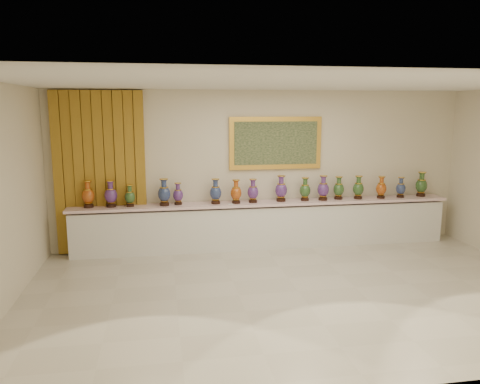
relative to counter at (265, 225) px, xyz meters
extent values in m
plane|color=beige|center=(0.00, -2.27, -0.44)|extent=(8.00, 8.00, 0.00)
plane|color=beige|center=(0.00, 0.23, 1.06)|extent=(8.00, 0.00, 8.00)
plane|color=white|center=(0.00, -2.27, 2.56)|extent=(8.00, 8.00, 0.00)
cube|color=gold|center=(-3.03, 0.17, 1.06)|extent=(1.64, 0.14, 2.95)
cube|color=gold|center=(0.24, 0.19, 1.57)|extent=(1.80, 0.06, 1.00)
cube|color=black|center=(0.24, 0.16, 1.57)|extent=(1.62, 0.02, 0.82)
cube|color=white|center=(0.00, 0.00, -0.03)|extent=(7.20, 0.42, 0.81)
cube|color=white|center=(0.00, -0.02, 0.44)|extent=(7.28, 0.48, 0.05)
cylinder|color=black|center=(-3.24, 0.02, 0.49)|extent=(0.17, 0.17, 0.05)
cone|color=gold|center=(-3.24, 0.02, 0.54)|extent=(0.15, 0.15, 0.03)
ellipsoid|color=#8F0B07|center=(-3.24, 0.02, 0.68)|extent=(0.30, 0.30, 0.28)
cylinder|color=gold|center=(-3.24, 0.02, 0.80)|extent=(0.16, 0.16, 0.01)
cylinder|color=#8F0B07|center=(-3.24, 0.02, 0.86)|extent=(0.09, 0.09, 0.10)
cone|color=#8F0B07|center=(-3.24, 0.02, 0.93)|extent=(0.16, 0.16, 0.04)
cylinder|color=gold|center=(-3.24, 0.02, 0.95)|extent=(0.16, 0.16, 0.01)
cylinder|color=black|center=(-2.85, 0.00, 0.49)|extent=(0.17, 0.17, 0.05)
cone|color=gold|center=(-2.85, 0.00, 0.54)|extent=(0.15, 0.15, 0.03)
ellipsoid|color=#230F52|center=(-2.85, 0.00, 0.67)|extent=(0.29, 0.29, 0.28)
cylinder|color=gold|center=(-2.85, 0.00, 0.79)|extent=(0.15, 0.15, 0.01)
cylinder|color=#230F52|center=(-2.85, 0.00, 0.86)|extent=(0.09, 0.09, 0.10)
cone|color=#230F52|center=(-2.85, 0.00, 0.93)|extent=(0.15, 0.15, 0.04)
cylinder|color=gold|center=(-2.85, 0.00, 0.94)|extent=(0.16, 0.16, 0.01)
cylinder|color=black|center=(-2.51, -0.02, 0.48)|extent=(0.14, 0.14, 0.04)
cone|color=gold|center=(-2.51, -0.02, 0.53)|extent=(0.12, 0.12, 0.03)
ellipsoid|color=black|center=(-2.51, -0.02, 0.64)|extent=(0.22, 0.22, 0.23)
cylinder|color=gold|center=(-2.51, -0.02, 0.73)|extent=(0.13, 0.13, 0.01)
cylinder|color=black|center=(-2.51, -0.02, 0.79)|extent=(0.07, 0.07, 0.08)
cone|color=black|center=(-2.51, -0.02, 0.84)|extent=(0.13, 0.13, 0.03)
cylinder|color=gold|center=(-2.51, -0.02, 0.86)|extent=(0.13, 0.13, 0.01)
cylinder|color=black|center=(-1.90, -0.04, 0.49)|extent=(0.18, 0.18, 0.05)
cone|color=gold|center=(-1.90, -0.04, 0.54)|extent=(0.15, 0.15, 0.03)
ellipsoid|color=#0A1439|center=(-1.90, -0.04, 0.68)|extent=(0.26, 0.26, 0.29)
cylinder|color=gold|center=(-1.90, -0.04, 0.80)|extent=(0.16, 0.16, 0.01)
cylinder|color=#0A1439|center=(-1.90, -0.04, 0.87)|extent=(0.09, 0.09, 0.10)
cone|color=#0A1439|center=(-1.90, -0.04, 0.94)|extent=(0.16, 0.16, 0.04)
cylinder|color=gold|center=(-1.90, -0.04, 0.96)|extent=(0.16, 0.16, 0.01)
cylinder|color=black|center=(-1.64, 0.01, 0.48)|extent=(0.14, 0.14, 0.04)
cone|color=gold|center=(-1.64, 0.01, 0.53)|extent=(0.13, 0.13, 0.03)
ellipsoid|color=#230F52|center=(-1.64, 0.01, 0.64)|extent=(0.20, 0.20, 0.24)
cylinder|color=gold|center=(-1.64, 0.01, 0.74)|extent=(0.13, 0.13, 0.01)
cylinder|color=#230F52|center=(-1.64, 0.01, 0.79)|extent=(0.08, 0.08, 0.09)
cone|color=#230F52|center=(-1.64, 0.01, 0.85)|extent=(0.13, 0.13, 0.03)
cylinder|color=gold|center=(-1.64, 0.01, 0.87)|extent=(0.13, 0.13, 0.01)
cylinder|color=black|center=(-0.95, -0.03, 0.49)|extent=(0.17, 0.17, 0.05)
cone|color=gold|center=(-0.95, -0.03, 0.54)|extent=(0.15, 0.15, 0.03)
ellipsoid|color=#0A1439|center=(-0.95, -0.03, 0.67)|extent=(0.29, 0.29, 0.27)
cylinder|color=gold|center=(-0.95, -0.03, 0.78)|extent=(0.15, 0.15, 0.01)
cylinder|color=#0A1439|center=(-0.95, -0.03, 0.84)|extent=(0.09, 0.09, 0.10)
cone|color=#0A1439|center=(-0.95, -0.03, 0.91)|extent=(0.15, 0.15, 0.04)
cylinder|color=gold|center=(-0.95, -0.03, 0.93)|extent=(0.15, 0.15, 0.01)
cylinder|color=black|center=(-0.57, -0.06, 0.49)|extent=(0.16, 0.16, 0.04)
cone|color=gold|center=(-0.57, -0.06, 0.54)|extent=(0.14, 0.14, 0.03)
ellipsoid|color=#8F0B07|center=(-0.57, -0.06, 0.66)|extent=(0.25, 0.25, 0.26)
cylinder|color=gold|center=(-0.57, -0.06, 0.77)|extent=(0.14, 0.14, 0.01)
cylinder|color=#8F0B07|center=(-0.57, -0.06, 0.83)|extent=(0.08, 0.08, 0.09)
cone|color=#8F0B07|center=(-0.57, -0.06, 0.89)|extent=(0.14, 0.14, 0.03)
cylinder|color=gold|center=(-0.57, -0.06, 0.91)|extent=(0.15, 0.15, 0.01)
cylinder|color=black|center=(-0.24, -0.03, 0.49)|extent=(0.16, 0.16, 0.04)
cone|color=gold|center=(-0.24, -0.03, 0.54)|extent=(0.14, 0.14, 0.03)
ellipsoid|color=#230F52|center=(-0.24, -0.03, 0.66)|extent=(0.27, 0.27, 0.26)
cylinder|color=gold|center=(-0.24, -0.03, 0.77)|extent=(0.14, 0.14, 0.01)
cylinder|color=#230F52|center=(-0.24, -0.03, 0.83)|extent=(0.08, 0.08, 0.09)
cone|color=#230F52|center=(-0.24, -0.03, 0.89)|extent=(0.14, 0.14, 0.03)
cylinder|color=gold|center=(-0.24, -0.03, 0.91)|extent=(0.15, 0.15, 0.01)
cylinder|color=black|center=(0.31, -0.01, 0.49)|extent=(0.18, 0.18, 0.05)
cone|color=gold|center=(0.31, -0.01, 0.54)|extent=(0.15, 0.15, 0.03)
ellipsoid|color=#230F52|center=(0.31, -0.01, 0.68)|extent=(0.29, 0.29, 0.29)
cylinder|color=gold|center=(0.31, -0.01, 0.80)|extent=(0.16, 0.16, 0.01)
cylinder|color=#230F52|center=(0.31, -0.01, 0.87)|extent=(0.09, 0.09, 0.10)
cone|color=#230F52|center=(0.31, -0.01, 0.94)|extent=(0.16, 0.16, 0.04)
cylinder|color=gold|center=(0.31, -0.01, 0.96)|extent=(0.16, 0.16, 0.01)
cylinder|color=black|center=(0.79, -0.02, 0.49)|extent=(0.16, 0.16, 0.04)
cone|color=gold|center=(0.79, -0.02, 0.54)|extent=(0.14, 0.14, 0.03)
ellipsoid|color=black|center=(0.79, -0.02, 0.66)|extent=(0.23, 0.23, 0.26)
cylinder|color=gold|center=(0.79, -0.02, 0.77)|extent=(0.14, 0.14, 0.01)
cylinder|color=black|center=(0.79, -0.02, 0.83)|extent=(0.08, 0.08, 0.09)
cone|color=black|center=(0.79, -0.02, 0.89)|extent=(0.14, 0.14, 0.03)
cylinder|color=gold|center=(0.79, -0.02, 0.91)|extent=(0.15, 0.15, 0.01)
cylinder|color=black|center=(1.15, -0.04, 0.49)|extent=(0.17, 0.17, 0.05)
cone|color=gold|center=(1.15, -0.04, 0.54)|extent=(0.15, 0.15, 0.03)
ellipsoid|color=#230F52|center=(1.15, -0.04, 0.67)|extent=(0.27, 0.27, 0.28)
cylinder|color=gold|center=(1.15, -0.04, 0.79)|extent=(0.15, 0.15, 0.01)
cylinder|color=#230F52|center=(1.15, -0.04, 0.85)|extent=(0.09, 0.09, 0.10)
cone|color=#230F52|center=(1.15, -0.04, 0.92)|extent=(0.15, 0.15, 0.04)
cylinder|color=gold|center=(1.15, -0.04, 0.94)|extent=(0.16, 0.16, 0.01)
cylinder|color=black|center=(1.48, 0.00, 0.49)|extent=(0.16, 0.16, 0.04)
cone|color=gold|center=(1.48, 0.00, 0.54)|extent=(0.14, 0.14, 0.03)
ellipsoid|color=black|center=(1.48, 0.00, 0.66)|extent=(0.25, 0.25, 0.26)
cylinder|color=gold|center=(1.48, 0.00, 0.77)|extent=(0.14, 0.14, 0.01)
cylinder|color=black|center=(1.48, 0.00, 0.83)|extent=(0.08, 0.08, 0.09)
cone|color=black|center=(1.48, 0.00, 0.89)|extent=(0.14, 0.14, 0.03)
cylinder|color=gold|center=(1.48, 0.00, 0.91)|extent=(0.15, 0.15, 0.01)
cylinder|color=black|center=(1.87, -0.03, 0.49)|extent=(0.16, 0.16, 0.05)
cone|color=gold|center=(1.87, -0.03, 0.54)|extent=(0.14, 0.14, 0.03)
ellipsoid|color=black|center=(1.87, -0.03, 0.66)|extent=(0.21, 0.21, 0.26)
cylinder|color=gold|center=(1.87, -0.03, 0.77)|extent=(0.14, 0.14, 0.01)
cylinder|color=black|center=(1.87, -0.03, 0.83)|extent=(0.08, 0.08, 0.10)
cone|color=black|center=(1.87, -0.03, 0.90)|extent=(0.14, 0.14, 0.04)
cylinder|color=gold|center=(1.87, -0.03, 0.92)|extent=(0.15, 0.15, 0.01)
cylinder|color=black|center=(2.35, -0.04, 0.49)|extent=(0.16, 0.16, 0.04)
cone|color=gold|center=(2.35, -0.04, 0.53)|extent=(0.14, 0.14, 0.03)
ellipsoid|color=#8F0B07|center=(2.35, -0.04, 0.65)|extent=(0.27, 0.27, 0.25)
cylinder|color=gold|center=(2.35, -0.04, 0.76)|extent=(0.14, 0.14, 0.01)
cylinder|color=#8F0B07|center=(2.35, -0.04, 0.82)|extent=(0.08, 0.08, 0.09)
cone|color=#8F0B07|center=(2.35, -0.04, 0.88)|extent=(0.14, 0.14, 0.03)
cylinder|color=gold|center=(2.35, -0.04, 0.90)|extent=(0.14, 0.14, 0.01)
cylinder|color=black|center=(2.77, -0.02, 0.48)|extent=(0.14, 0.14, 0.04)
cone|color=gold|center=(2.77, -0.02, 0.53)|extent=(0.13, 0.13, 0.03)
ellipsoid|color=#0A1439|center=(2.77, -0.02, 0.64)|extent=(0.24, 0.24, 0.23)
cylinder|color=gold|center=(2.77, -0.02, 0.74)|extent=(0.13, 0.13, 0.01)
cylinder|color=#0A1439|center=(2.77, -0.02, 0.79)|extent=(0.08, 0.08, 0.09)
cone|color=#0A1439|center=(2.77, -0.02, 0.85)|extent=(0.13, 0.13, 0.03)
cylinder|color=gold|center=(2.77, -0.02, 0.87)|extent=(0.13, 0.13, 0.01)
cylinder|color=black|center=(3.24, 0.02, 0.49)|extent=(0.18, 0.18, 0.05)
cone|color=gold|center=(3.24, 0.02, 0.54)|extent=(0.15, 0.15, 0.03)
ellipsoid|color=black|center=(3.24, 0.02, 0.68)|extent=(0.28, 0.28, 0.29)
cylinder|color=gold|center=(3.24, 0.02, 0.80)|extent=(0.16, 0.16, 0.01)
cylinder|color=black|center=(3.24, 0.02, 0.86)|extent=(0.09, 0.09, 0.10)
cone|color=black|center=(3.24, 0.02, 0.94)|extent=(0.16, 0.16, 0.04)
cylinder|color=gold|center=(3.24, 0.02, 0.95)|extent=(0.16, 0.16, 0.01)
cube|color=white|center=(-0.68, -0.14, 0.47)|extent=(0.10, 0.06, 0.00)
camera|label=1|loc=(-1.94, -8.55, 2.23)|focal=35.00mm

